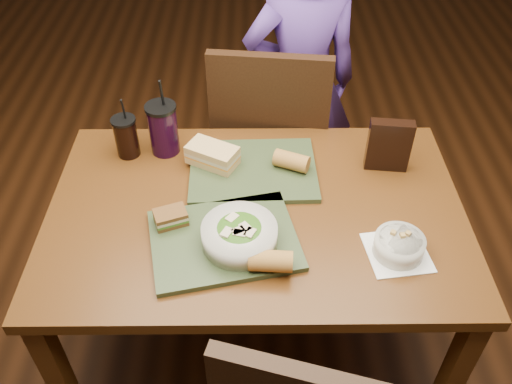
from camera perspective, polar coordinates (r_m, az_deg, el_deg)
ground at (r=2.28m, az=-0.00°, el=-15.39°), size 6.00×6.00×0.00m
dining_table at (r=1.76m, az=-0.00°, el=-3.87°), size 1.30×0.85×0.75m
chair_far at (r=2.24m, az=1.20°, el=5.21°), size 0.49×0.50×1.03m
diner at (r=2.40m, az=4.70°, el=11.12°), size 0.54×0.40×1.38m
tray_near at (r=1.59m, az=-3.37°, el=-5.08°), size 0.48×0.40×0.02m
tray_far at (r=1.81m, az=-0.31°, el=2.31°), size 0.43×0.33×0.02m
salad_bowl at (r=1.54m, az=-1.76°, el=-4.44°), size 0.22×0.22×0.07m
soup_bowl at (r=1.59m, az=14.82°, el=-5.47°), size 0.19×0.19×0.07m
sandwich_near at (r=1.63m, az=-8.97°, el=-2.64°), size 0.11×0.09×0.04m
sandwich_far at (r=1.82m, az=-4.60°, el=3.90°), size 0.19×0.16×0.07m
baguette_near at (r=1.48m, az=1.55°, el=-7.27°), size 0.12×0.07×0.06m
baguette_far at (r=1.80m, az=3.76°, el=3.28°), size 0.13×0.10×0.06m
cup_cola at (r=1.90m, az=-13.50°, el=5.70°), size 0.08×0.08×0.23m
cup_berry at (r=1.88m, az=-9.74°, el=6.61°), size 0.11×0.11×0.29m
chip_bag at (r=1.84m, az=13.81°, el=4.78°), size 0.15×0.06×0.18m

